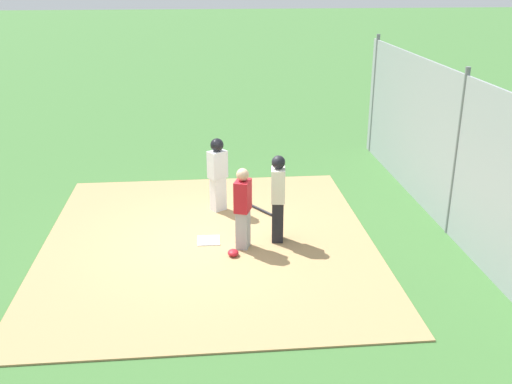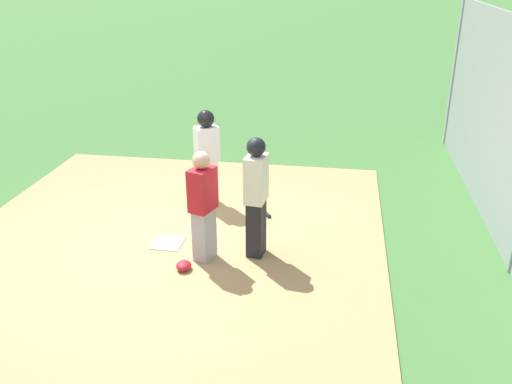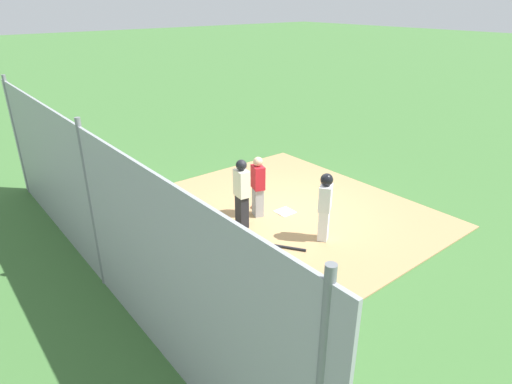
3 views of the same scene
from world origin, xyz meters
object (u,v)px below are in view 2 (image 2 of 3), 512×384
object	(u,v)px
home_plate	(168,243)
catcher	(203,205)
catcher_mask	(184,266)
runner	(207,151)
baseball_bat	(260,208)
umpire	(256,195)

from	to	relation	value
home_plate	catcher	bearing A→B (deg)	-116.12
catcher	catcher_mask	bearing A→B (deg)	77.75
runner	baseball_bat	size ratio (longest dim) A/B	2.11
umpire	runner	bearing A→B (deg)	-49.57
home_plate	umpire	size ratio (longest dim) A/B	0.25
catcher	home_plate	bearing A→B (deg)	-7.14
home_plate	baseball_bat	world-z (taller)	baseball_bat
home_plate	umpire	bearing A→B (deg)	-93.59
umpire	baseball_bat	xyz separation A→B (m)	(1.50, 0.18, -0.89)
home_plate	umpire	distance (m)	1.63
umpire	runner	world-z (taller)	umpire
home_plate	baseball_bat	distance (m)	1.84
umpire	runner	xyz separation A→B (m)	(1.66, 1.10, 0.01)
home_plate	runner	world-z (taller)	runner
umpire	baseball_bat	world-z (taller)	umpire
catcher	runner	size ratio (longest dim) A/B	0.97
runner	home_plate	bearing A→B (deg)	-43.24
baseball_bat	catcher_mask	xyz separation A→B (m)	(-2.09, 0.73, 0.03)
baseball_bat	runner	bearing A→B (deg)	46.44
runner	catcher	bearing A→B (deg)	-22.11
catcher_mask	home_plate	bearing A→B (deg)	33.43
umpire	catcher_mask	xyz separation A→B (m)	(-0.59, 0.91, -0.86)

